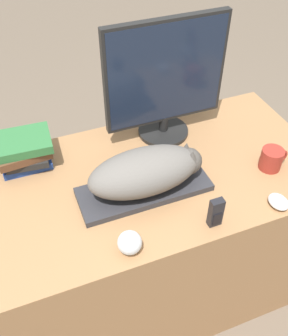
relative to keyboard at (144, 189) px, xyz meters
The scene contains 9 objects.
desk 0.41m from the keyboard, 58.62° to the left, with size 1.37×0.70×0.78m.
keyboard is the anchor object (origin of this frame).
cat 0.09m from the keyboard, ahead, with size 0.41×0.19×0.15m.
monitor 0.43m from the keyboard, 55.12° to the left, with size 0.48×0.21×0.49m.
computer_mouse 0.46m from the keyboard, 29.19° to the right, with size 0.06×0.08×0.03m.
coffee_mug 0.49m from the keyboard, ahead, with size 0.11×0.08×0.08m.
baseball 0.25m from the keyboard, 121.48° to the right, with size 0.08×0.08×0.08m.
phone 0.27m from the keyboard, 53.76° to the right, with size 0.04×0.03×0.11m.
book_stack 0.47m from the keyboard, 141.05° to the left, with size 0.21×0.17×0.12m.
Camera 1 is at (-0.39, -0.61, 1.80)m, focal length 42.00 mm.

